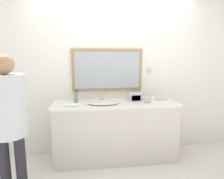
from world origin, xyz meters
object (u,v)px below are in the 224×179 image
picture_frame (148,99)px  sink_basin (103,102)px  soap_bottle (76,97)px  person (8,113)px  appliance_box (135,97)px

picture_frame → sink_basin: bearing=172.6°
soap_bottle → person: size_ratio=0.13×
sink_basin → soap_bottle: (-0.40, 0.12, 0.06)m
picture_frame → person: 1.81m
sink_basin → picture_frame: sink_basin is taller
appliance_box → picture_frame: size_ratio=1.52×
picture_frame → appliance_box: bearing=128.3°
sink_basin → appliance_box: 0.51m
person → appliance_box: bearing=27.2°
person → sink_basin: bearing=33.5°
soap_bottle → appliance_box: 0.89m
appliance_box → person: (-1.55, -0.80, 0.04)m
picture_frame → person: (-1.70, -0.62, 0.04)m
sink_basin → soap_bottle: soap_bottle is taller
appliance_box → soap_bottle: bearing=178.9°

